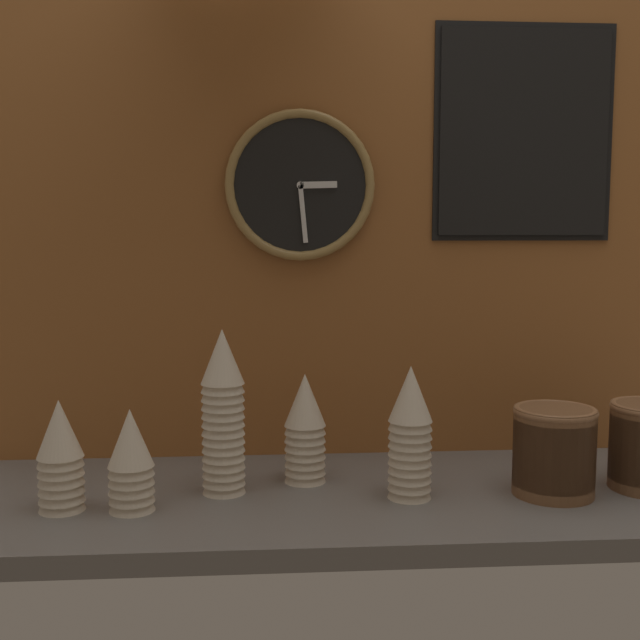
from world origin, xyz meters
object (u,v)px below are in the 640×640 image
object	(u,v)px
cup_stack_center	(305,428)
wall_clock	(300,185)
menu_board	(524,133)
cup_stack_left	(131,460)
cup_stack_far_left	(60,455)
bowl_stack_right	(554,449)
cup_stack_center_left	(223,412)
cup_stack_center_right	(410,432)

from	to	relation	value
cup_stack_center	wall_clock	size ratio (longest dim) A/B	0.68
menu_board	cup_stack_left	bearing A→B (deg)	-157.75
cup_stack_far_left	cup_stack_center	distance (m)	0.46
bowl_stack_right	cup_stack_center_left	bearing A→B (deg)	175.00
cup_stack_center_right	wall_clock	size ratio (longest dim) A/B	0.78
cup_stack_left	menu_board	size ratio (longest dim) A/B	0.40
wall_clock	cup_stack_far_left	bearing A→B (deg)	-145.10
cup_stack_far_left	bowl_stack_right	bearing A→B (deg)	1.24
cup_stack_far_left	cup_stack_left	bearing A→B (deg)	-5.02
cup_stack_far_left	cup_stack_center	bearing A→B (deg)	16.50
cup_stack_center_left	bowl_stack_right	size ratio (longest dim) A/B	1.88
cup_stack_center_left	cup_stack_center	size ratio (longest dim) A/B	1.45
cup_stack_far_left	wall_clock	distance (m)	0.73
cup_stack_center_right	cup_stack_center	world-z (taller)	cup_stack_center_right
cup_stack_far_left	menu_board	world-z (taller)	menu_board
menu_board	cup_stack_center_left	bearing A→B (deg)	-159.27
cup_stack_far_left	menu_board	bearing A→B (deg)	18.89
cup_stack_center_left	cup_stack_left	distance (m)	0.19
cup_stack_center_right	cup_stack_far_left	size ratio (longest dim) A/B	1.24
cup_stack_left	cup_stack_center_right	world-z (taller)	cup_stack_center_right
cup_stack_left	cup_stack_far_left	world-z (taller)	cup_stack_far_left
cup_stack_left	cup_stack_center	xyz separation A→B (m)	(0.32, 0.14, 0.02)
cup_stack_center_right	bowl_stack_right	bearing A→B (deg)	-0.41
cup_stack_far_left	cup_stack_center	xyz separation A→B (m)	(0.44, 0.13, 0.01)
cup_stack_center	menu_board	world-z (taller)	menu_board
cup_stack_center_left	menu_board	bearing A→B (deg)	20.73
cup_stack_left	bowl_stack_right	xyz separation A→B (m)	(0.78, 0.03, -0.01)
wall_clock	menu_board	bearing A→B (deg)	1.04
wall_clock	menu_board	world-z (taller)	menu_board
wall_clock	menu_board	size ratio (longest dim) A/B	0.69
bowl_stack_right	menu_board	size ratio (longest dim) A/B	0.36
bowl_stack_right	menu_board	bearing A→B (deg)	85.71
cup_stack_center_left	cup_stack_far_left	size ratio (longest dim) A/B	1.56
wall_clock	cup_stack_center	bearing A→B (deg)	-90.09
cup_stack_center_right	wall_clock	distance (m)	0.58
bowl_stack_right	wall_clock	bearing A→B (deg)	148.03
cup_stack_left	menu_board	xyz separation A→B (m)	(0.81, 0.33, 0.62)
cup_stack_center	cup_stack_center_left	bearing A→B (deg)	-160.11
bowl_stack_right	wall_clock	xyz separation A→B (m)	(-0.46, 0.29, 0.51)
cup_stack_far_left	cup_stack_center_right	bearing A→B (deg)	1.95
bowl_stack_right	wall_clock	world-z (taller)	wall_clock
cup_stack_center	bowl_stack_right	size ratio (longest dim) A/B	1.30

